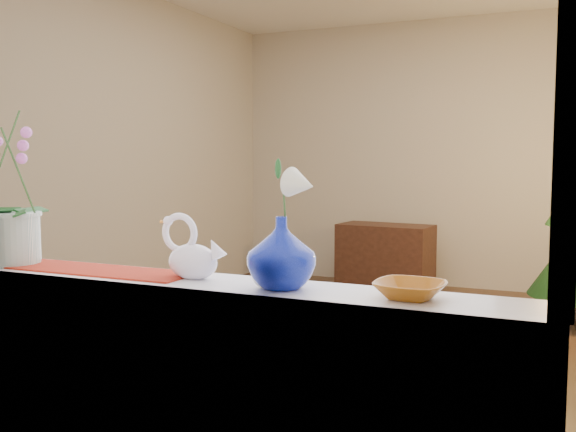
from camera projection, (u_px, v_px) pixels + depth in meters
name	position (u px, v px, depth m)	size (l,w,h in m)	color
ground	(385.00, 354.00, 4.28)	(5.00, 5.00, 0.00)	#362016
wall_back	(453.00, 154.00, 6.44)	(4.50, 0.10, 2.70)	beige
wall_front	(167.00, 142.00, 1.88)	(4.50, 0.10, 2.70)	beige
wall_left	(110.00, 153.00, 5.06)	(0.10, 5.00, 2.70)	beige
windowsill	(193.00, 285.00, 2.04)	(2.20, 0.26, 0.04)	white
window_frame	(171.00, 22.00, 1.88)	(2.22, 0.06, 1.60)	white
runner	(97.00, 270.00, 2.19)	(0.70, 0.20, 0.01)	maroon
orchid_pot	(9.00, 178.00, 2.30)	(0.21, 0.21, 0.62)	white
swan	(193.00, 248.00, 2.04)	(0.23, 0.11, 0.20)	white
blue_vase	(281.00, 247.00, 1.89)	(0.23, 0.23, 0.24)	navy
lily	(281.00, 174.00, 1.87)	(0.14, 0.08, 0.18)	silver
paperweight	(264.00, 275.00, 1.91)	(0.07, 0.07, 0.07)	silver
amber_dish	(410.00, 291.00, 1.76)	(0.16, 0.16, 0.04)	#995411
side_table	(385.00, 258.00, 6.26)	(0.89, 0.44, 0.67)	black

